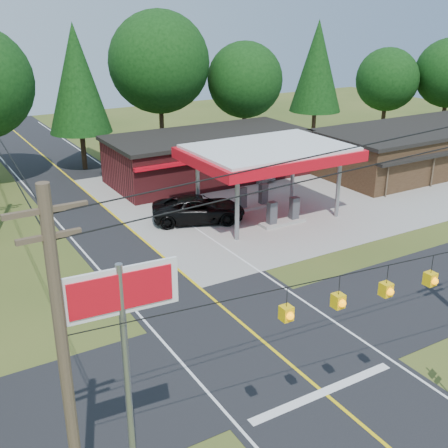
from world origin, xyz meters
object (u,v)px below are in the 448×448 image
gas_canopy (269,155)px  suv_car (199,209)px  sedan_car (251,170)px  big_stop_sign (124,334)px

gas_canopy → suv_car: (-4.50, 1.50, -3.42)m
sedan_car → big_stop_sign: (-20.94, -26.01, 5.15)m
gas_canopy → sedan_car: 9.59m
suv_car → sedan_car: 10.65m
big_stop_sign → sedan_car: bearing=51.2°
suv_car → big_stop_sign: bearing=169.6°
sedan_car → big_stop_sign: size_ratio=0.56×
suv_car → big_stop_sign: (-12.50, -19.51, 5.04)m
gas_canopy → big_stop_sign: bearing=-133.3°
suv_car → gas_canopy: bearing=-86.2°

